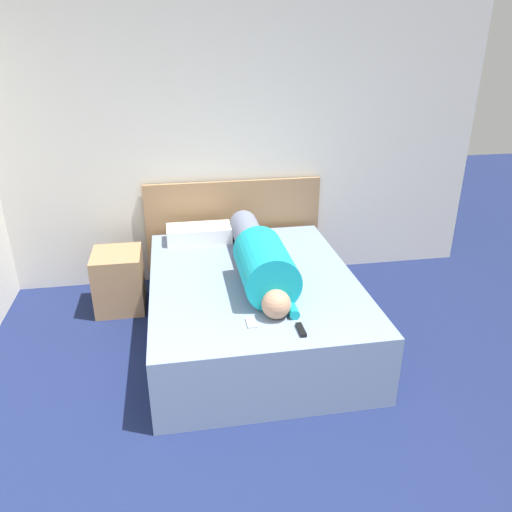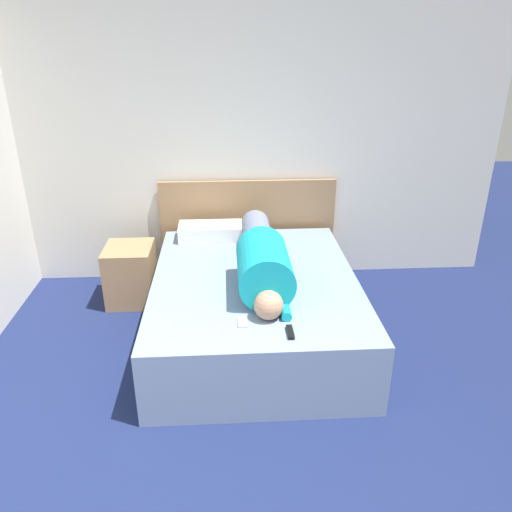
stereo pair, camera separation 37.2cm
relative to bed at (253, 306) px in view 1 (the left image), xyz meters
name	(u,v)px [view 1 (the left image)]	position (x,y,z in m)	size (l,w,h in m)	color
wall_back	(217,150)	(-0.14, 1.21, 1.03)	(5.19, 0.06, 2.60)	silver
bed	(253,306)	(0.00, 0.00, 0.00)	(1.61, 2.08, 0.54)	#7589A8
headboard	(234,230)	(0.00, 1.14, 0.24)	(1.73, 0.04, 1.01)	#A37A51
nightstand	(119,280)	(-1.12, 0.67, 0.00)	(0.43, 0.47, 0.54)	#A37A51
person_lying	(260,259)	(0.06, -0.03, 0.44)	(0.40, 1.62, 0.40)	tan
pillow_near_headboard	(199,234)	(-0.37, 0.83, 0.34)	(0.59, 0.28, 0.14)	white
tv_remote	(301,330)	(0.18, -0.84, 0.28)	(0.04, 0.15, 0.02)	black
cell_phone	(251,323)	(-0.12, -0.69, 0.27)	(0.06, 0.13, 0.01)	#B2B7BC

